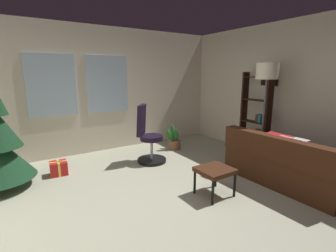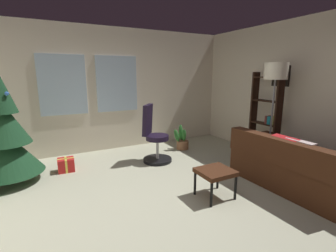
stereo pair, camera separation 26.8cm
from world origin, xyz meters
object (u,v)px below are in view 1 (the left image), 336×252
Objects in this scene: gift_box_red at (59,168)px; floor_lamp at (267,78)px; footstool at (215,172)px; office_chair at (148,140)px; bookshelf at (255,120)px; potted_plant at (174,140)px; couch at (296,165)px.

gift_box_red is 3.92m from floor_lamp.
office_chair is at bearing 95.16° from footstool.
bookshelf reaches higher than potted_plant.
floor_lamp is at bearing -130.33° from bookshelf.
office_chair is 0.60× the size of floor_lamp.
potted_plant is (0.88, 0.42, -0.25)m from office_chair.
gift_box_red is at bearing 170.14° from office_chair.
footstool is at bearing -165.91° from floor_lamp.
couch is 3.83× the size of footstool.
office_chair is 2.42m from floor_lamp.
footstool reaches higher than gift_box_red.
bookshelf is 0.92× the size of floor_lamp.
bookshelf is (2.07, -0.83, 0.31)m from office_chair.
footstool is 2.23m from potted_plant.
floor_lamp is (1.67, -1.31, 1.18)m from office_chair.
footstool is (-1.37, 0.39, 0.06)m from couch.
gift_box_red is at bearing 131.64° from footstool.
gift_box_red is (-3.11, 2.35, -0.18)m from couch.
couch is 2.57m from potted_plant.
couch reaches higher than potted_plant.
potted_plant is at bearing 25.44° from office_chair.
office_chair is at bearing 141.97° from floor_lamp.
potted_plant reaches higher than gift_box_red.
gift_box_red is at bearing -176.69° from potted_plant.
office_chair is (-0.15, 1.69, 0.09)m from footstool.
couch is 6.36× the size of gift_box_red.
potted_plant is (-1.19, 1.25, -0.56)m from bookshelf.
bookshelf is at bearing 24.03° from footstool.
office_chair reaches higher than gift_box_red.
potted_plant is (-0.79, 1.73, -1.42)m from floor_lamp.
floor_lamp is (1.52, 0.38, 1.27)m from footstool.
couch is at bearing -37.04° from gift_box_red.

